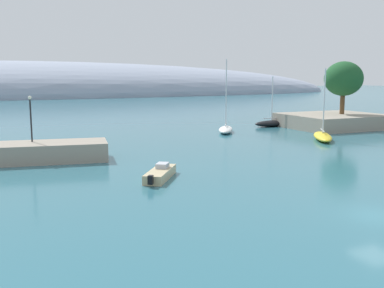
# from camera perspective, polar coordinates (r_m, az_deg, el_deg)

# --- Properties ---
(water) EXTENTS (600.00, 600.00, 0.00)m
(water) POSITION_cam_1_polar(r_m,az_deg,el_deg) (29.08, 22.62, -8.55)
(water) COLOR #2D6675
(water) RESTS_ON ground
(shore_outcrop) EXTENTS (15.25, 13.06, 2.19)m
(shore_outcrop) POSITION_cam_1_polar(r_m,az_deg,el_deg) (76.12, 17.76, 2.85)
(shore_outcrop) COLOR gray
(shore_outcrop) RESTS_ON ground
(tree_clump_shore) EXTENTS (6.16, 6.16, 8.50)m
(tree_clump_shore) POSITION_cam_1_polar(r_m,az_deg,el_deg) (76.44, 18.91, 7.93)
(tree_clump_shore) COLOR brown
(tree_clump_shore) RESTS_ON shore_outcrop
(breakwater_rocks) EXTENTS (20.66, 7.91, 1.85)m
(breakwater_rocks) POSITION_cam_1_polar(r_m,az_deg,el_deg) (46.47, -23.42, -1.15)
(breakwater_rocks) COLOR gray
(breakwater_rocks) RESTS_ON ground
(distant_ridge) EXTENTS (328.28, 80.37, 29.92)m
(distant_ridge) POSITION_cam_1_polar(r_m,az_deg,el_deg) (208.21, -21.89, 5.78)
(distant_ridge) COLOR #8E99AD
(distant_ridge) RESTS_ON ground
(sailboat_yellow_near_shore) EXTENTS (6.34, 8.19, 9.29)m
(sailboat_yellow_near_shore) POSITION_cam_1_polar(r_m,az_deg,el_deg) (60.82, 16.45, 0.99)
(sailboat_yellow_near_shore) COLOR yellow
(sailboat_yellow_near_shore) RESTS_ON water
(sailboat_white_mid_mooring) EXTENTS (5.31, 6.94, 10.74)m
(sailboat_white_mid_mooring) POSITION_cam_1_polar(r_m,az_deg,el_deg) (66.19, 4.36, 1.95)
(sailboat_white_mid_mooring) COLOR white
(sailboat_white_mid_mooring) RESTS_ON water
(sailboat_black_outer_mooring) EXTENTS (6.29, 2.19, 8.27)m
(sailboat_black_outer_mooring) POSITION_cam_1_polar(r_m,az_deg,el_deg) (75.15, 10.19, 2.67)
(sailboat_black_outer_mooring) COLOR black
(sailboat_black_outer_mooring) RESTS_ON water
(motorboat_sand_foreground) EXTENTS (4.18, 5.19, 1.14)m
(motorboat_sand_foreground) POSITION_cam_1_polar(r_m,az_deg,el_deg) (36.41, -4.11, -3.82)
(motorboat_sand_foreground) COLOR #C6B284
(motorboat_sand_foreground) RESTS_ON water
(harbor_lamp_post) EXTENTS (0.36, 0.36, 4.55)m
(harbor_lamp_post) POSITION_cam_1_polar(r_m,az_deg,el_deg) (46.54, -20.04, 3.67)
(harbor_lamp_post) COLOR black
(harbor_lamp_post) RESTS_ON breakwater_rocks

